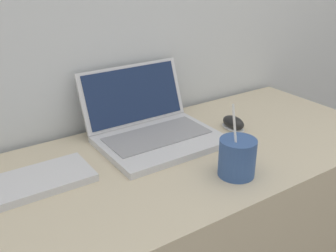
{
  "coord_description": "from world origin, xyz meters",
  "views": [
    {
      "loc": [
        -0.65,
        -0.52,
        1.29
      ],
      "look_at": [
        -0.07,
        0.35,
        0.83
      ],
      "focal_mm": 42.0,
      "sensor_mm": 36.0,
      "label": 1
    }
  ],
  "objects_px": {
    "drink_cup": "(236,157)",
    "computer_mouse": "(233,123)",
    "laptop": "(152,126)",
    "external_keyboard": "(2,191)"
  },
  "relations": [
    {
      "from": "drink_cup",
      "to": "computer_mouse",
      "type": "height_order",
      "value": "drink_cup"
    },
    {
      "from": "laptop",
      "to": "drink_cup",
      "type": "distance_m",
      "value": 0.32
    },
    {
      "from": "computer_mouse",
      "to": "external_keyboard",
      "type": "relative_size",
      "value": 0.21
    },
    {
      "from": "external_keyboard",
      "to": "computer_mouse",
      "type": "bearing_deg",
      "value": -1.4
    },
    {
      "from": "drink_cup",
      "to": "external_keyboard",
      "type": "bearing_deg",
      "value": 155.37
    },
    {
      "from": "computer_mouse",
      "to": "external_keyboard",
      "type": "distance_m",
      "value": 0.73
    },
    {
      "from": "computer_mouse",
      "to": "laptop",
      "type": "bearing_deg",
      "value": 161.95
    },
    {
      "from": "external_keyboard",
      "to": "laptop",
      "type": "bearing_deg",
      "value": 8.25
    },
    {
      "from": "laptop",
      "to": "computer_mouse",
      "type": "bearing_deg",
      "value": -18.05
    },
    {
      "from": "drink_cup",
      "to": "computer_mouse",
      "type": "distance_m",
      "value": 0.3
    }
  ]
}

